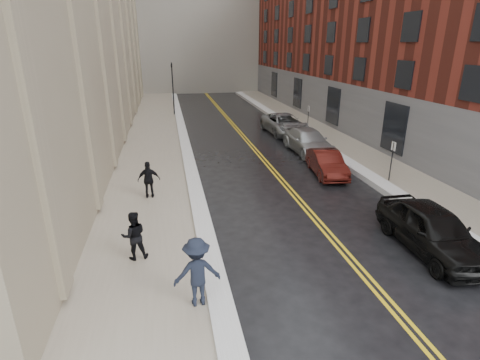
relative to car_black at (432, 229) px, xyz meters
name	(u,v)px	position (x,y,z in m)	size (l,w,h in m)	color
ground	(295,295)	(-5.50, -1.52, -0.82)	(160.00, 160.00, 0.00)	black
sidewalk_left	(152,153)	(-10.00, 14.48, -0.75)	(4.00, 64.00, 0.15)	gray
sidewalk_right	(341,143)	(3.50, 14.48, -0.75)	(3.00, 64.00, 0.15)	gray
lane_stripe_a	(253,149)	(-3.12, 14.48, -0.82)	(0.12, 64.00, 0.01)	gold
lane_stripe_b	(256,149)	(-2.88, 14.48, -0.82)	(0.12, 64.00, 0.01)	gold
snow_ridge_left	(187,151)	(-7.70, 14.48, -0.69)	(0.70, 60.80, 0.26)	white
snow_ridge_right	(317,144)	(1.65, 14.48, -0.67)	(0.85, 60.80, 0.30)	white
building_right	(407,18)	(12.00, 21.48, 8.18)	(14.00, 50.00, 18.00)	maroon
traffic_signal	(173,85)	(-8.10, 28.48, 2.26)	(0.18, 0.15, 5.20)	black
parking_sign_near	(392,158)	(2.40, 6.48, 0.53)	(0.06, 0.35, 2.23)	black
parking_sign_far	(308,117)	(2.40, 18.48, 0.53)	(0.06, 0.35, 2.23)	black
car_black	(432,229)	(0.00, 0.00, 0.00)	(1.95, 4.84, 1.65)	black
car_maroon	(327,163)	(-0.30, 8.38, -0.15)	(1.43, 4.09, 1.35)	#42100B
car_silver_near	(308,141)	(0.32, 12.88, -0.05)	(2.17, 5.33, 1.55)	#9DA0A4
car_silver_far	(284,124)	(0.45, 18.61, -0.03)	(2.63, 5.71, 1.59)	gray
pedestrian_a	(134,236)	(-10.14, 1.21, 0.16)	(0.81, 0.63, 1.67)	black
pedestrian_b	(197,272)	(-8.30, -1.51, 0.32)	(1.28, 0.74, 1.99)	black
pedestrian_c	(149,180)	(-9.84, 6.54, 0.19)	(1.01, 0.42, 1.73)	black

